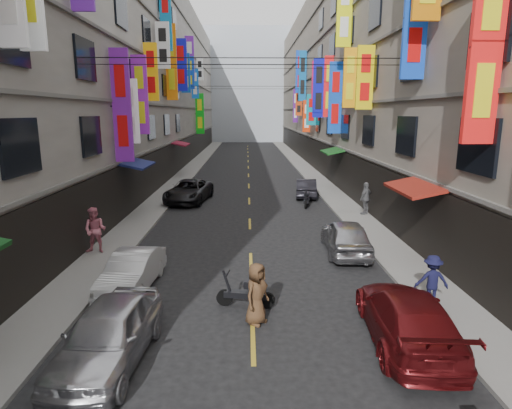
{
  "coord_description": "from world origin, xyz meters",
  "views": [
    {
      "loc": [
        -0.13,
        1.94,
        5.81
      ],
      "look_at": [
        0.05,
        10.73,
        3.91
      ],
      "focal_mm": 30.0,
      "sensor_mm": 36.0,
      "label": 1
    }
  ],
  "objects_px": {
    "car_left_mid": "(132,271)",
    "pedestrian_crossing": "(257,294)",
    "pedestrian_rnear": "(432,280)",
    "pedestrian_rfar": "(366,198)",
    "car_left_far": "(189,191)",
    "scooter_far_right": "(307,200)",
    "car_right_near": "(407,317)",
    "car_right_mid": "(346,236)",
    "car_right_far": "(306,188)",
    "pedestrian_lfar": "(95,230)",
    "car_left_near": "(108,334)",
    "scooter_crossing": "(247,293)"
  },
  "relations": [
    {
      "from": "car_right_mid",
      "to": "car_right_near",
      "type": "bearing_deg",
      "value": 92.53
    },
    {
      "from": "car_left_mid",
      "to": "pedestrian_lfar",
      "type": "bearing_deg",
      "value": 129.26
    },
    {
      "from": "scooter_crossing",
      "to": "scooter_far_right",
      "type": "xyz_separation_m",
      "value": [
        3.78,
        14.19,
        0.0
      ]
    },
    {
      "from": "scooter_far_right",
      "to": "pedestrian_rfar",
      "type": "height_order",
      "value": "pedestrian_rfar"
    },
    {
      "from": "car_right_mid",
      "to": "pedestrian_crossing",
      "type": "xyz_separation_m",
      "value": [
        -3.88,
        -6.07,
        0.16
      ]
    },
    {
      "from": "car_right_far",
      "to": "pedestrian_rnear",
      "type": "distance_m",
      "value": 17.58
    },
    {
      "from": "car_left_mid",
      "to": "pedestrian_lfar",
      "type": "relative_size",
      "value": 1.97
    },
    {
      "from": "car_left_near",
      "to": "car_right_mid",
      "type": "bearing_deg",
      "value": 51.38
    },
    {
      "from": "car_left_far",
      "to": "pedestrian_lfar",
      "type": "distance_m",
      "value": 11.13
    },
    {
      "from": "pedestrian_rfar",
      "to": "pedestrian_lfar",
      "type": "bearing_deg",
      "value": -16.11
    },
    {
      "from": "car_left_near",
      "to": "car_left_far",
      "type": "relative_size",
      "value": 0.83
    },
    {
      "from": "car_left_far",
      "to": "pedestrian_rnear",
      "type": "height_order",
      "value": "pedestrian_rnear"
    },
    {
      "from": "car_left_near",
      "to": "scooter_crossing",
      "type": "bearing_deg",
      "value": 46.24
    },
    {
      "from": "scooter_crossing",
      "to": "scooter_far_right",
      "type": "height_order",
      "value": "same"
    },
    {
      "from": "pedestrian_rnear",
      "to": "car_left_mid",
      "type": "bearing_deg",
      "value": -5.02
    },
    {
      "from": "pedestrian_rfar",
      "to": "pedestrian_crossing",
      "type": "relative_size",
      "value": 1.05
    },
    {
      "from": "car_right_near",
      "to": "pedestrian_lfar",
      "type": "relative_size",
      "value": 2.53
    },
    {
      "from": "car_left_far",
      "to": "car_right_far",
      "type": "xyz_separation_m",
      "value": [
        8.0,
        1.5,
        -0.08
      ]
    },
    {
      "from": "pedestrian_lfar",
      "to": "car_right_far",
      "type": "bearing_deg",
      "value": 55.18
    },
    {
      "from": "car_left_far",
      "to": "car_right_near",
      "type": "bearing_deg",
      "value": -58.0
    },
    {
      "from": "scooter_far_right",
      "to": "pedestrian_crossing",
      "type": "distance_m",
      "value": 15.62
    },
    {
      "from": "scooter_crossing",
      "to": "car_right_mid",
      "type": "height_order",
      "value": "car_right_mid"
    },
    {
      "from": "car_right_near",
      "to": "scooter_far_right",
      "type": "bearing_deg",
      "value": -84.41
    },
    {
      "from": "pedestrian_lfar",
      "to": "pedestrian_crossing",
      "type": "bearing_deg",
      "value": -37.48
    },
    {
      "from": "car_right_near",
      "to": "car_right_far",
      "type": "relative_size",
      "value": 1.24
    },
    {
      "from": "scooter_far_right",
      "to": "car_right_far",
      "type": "distance_m",
      "value": 3.18
    },
    {
      "from": "pedestrian_rnear",
      "to": "pedestrian_rfar",
      "type": "xyz_separation_m",
      "value": [
        1.2,
        11.69,
        0.15
      ]
    },
    {
      "from": "car_left_far",
      "to": "car_right_far",
      "type": "bearing_deg",
      "value": 18.83
    },
    {
      "from": "car_left_mid",
      "to": "pedestrian_crossing",
      "type": "distance_m",
      "value": 4.83
    },
    {
      "from": "pedestrian_rnear",
      "to": "pedestrian_lfar",
      "type": "bearing_deg",
      "value": -18.57
    },
    {
      "from": "car_left_near",
      "to": "car_left_mid",
      "type": "xyz_separation_m",
      "value": [
        -0.6,
        4.39,
        -0.11
      ]
    },
    {
      "from": "car_left_far",
      "to": "pedestrian_crossing",
      "type": "bearing_deg",
      "value": -68.11
    },
    {
      "from": "car_left_near",
      "to": "car_right_far",
      "type": "bearing_deg",
      "value": 74.25
    },
    {
      "from": "pedestrian_crossing",
      "to": "car_right_far",
      "type": "bearing_deg",
      "value": 25.03
    },
    {
      "from": "car_left_far",
      "to": "car_right_mid",
      "type": "relative_size",
      "value": 1.21
    },
    {
      "from": "pedestrian_lfar",
      "to": "car_right_near",
      "type": "bearing_deg",
      "value": -29.32
    },
    {
      "from": "scooter_crossing",
      "to": "car_left_mid",
      "type": "relative_size",
      "value": 0.48
    },
    {
      "from": "car_right_mid",
      "to": "car_left_far",
      "type": "bearing_deg",
      "value": -50.41
    },
    {
      "from": "scooter_crossing",
      "to": "car_right_near",
      "type": "bearing_deg",
      "value": -107.77
    },
    {
      "from": "car_right_far",
      "to": "pedestrian_crossing",
      "type": "xyz_separation_m",
      "value": [
        -3.88,
        -18.37,
        0.24
      ]
    },
    {
      "from": "car_right_mid",
      "to": "car_right_far",
      "type": "height_order",
      "value": "car_right_mid"
    },
    {
      "from": "scooter_far_right",
      "to": "car_right_near",
      "type": "relative_size",
      "value": 0.37
    },
    {
      "from": "scooter_far_right",
      "to": "pedestrian_crossing",
      "type": "bearing_deg",
      "value": 89.87
    },
    {
      "from": "car_left_mid",
      "to": "car_right_mid",
      "type": "height_order",
      "value": "car_right_mid"
    },
    {
      "from": "car_right_mid",
      "to": "car_right_far",
      "type": "relative_size",
      "value": 1.1
    },
    {
      "from": "car_left_near",
      "to": "pedestrian_crossing",
      "type": "xyz_separation_m",
      "value": [
        3.52,
        1.87,
        0.16
      ]
    },
    {
      "from": "car_right_far",
      "to": "pedestrian_crossing",
      "type": "distance_m",
      "value": 18.78
    },
    {
      "from": "scooter_far_right",
      "to": "pedestrian_rnear",
      "type": "distance_m",
      "value": 14.49
    },
    {
      "from": "car_right_far",
      "to": "pedestrian_crossing",
      "type": "bearing_deg",
      "value": 84.68
    },
    {
      "from": "car_left_near",
      "to": "car_left_far",
      "type": "height_order",
      "value": "car_left_near"
    }
  ]
}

